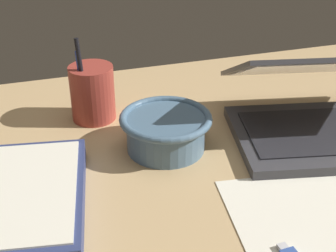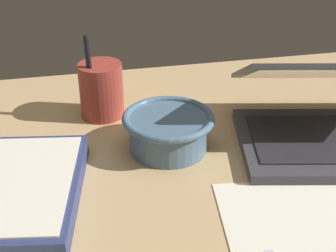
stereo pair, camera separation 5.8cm
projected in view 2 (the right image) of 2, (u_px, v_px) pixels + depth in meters
desk_top at (215, 201)px, 68.53cm from camera, size 140.00×100.00×2.00cm
laptop at (335, 118)px, 79.03cm from camera, size 36.78×32.73×16.77cm
bowl at (168, 130)px, 77.64cm from camera, size 15.37×15.37×6.41cm
pen_cup at (101, 90)px, 87.32cm from camera, size 8.16×8.16×16.27cm
paper_sheet_front at (315, 250)px, 58.39cm from camera, size 24.96×31.67×0.16cm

